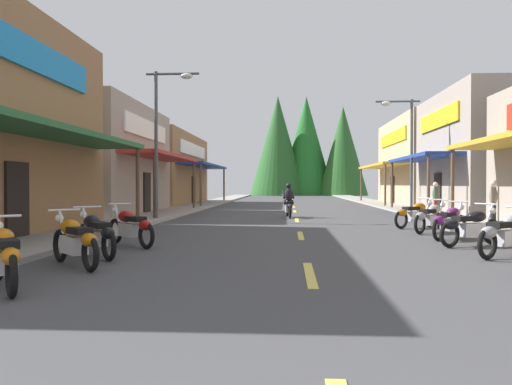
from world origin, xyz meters
The scene contains 22 objects.
ground centered at (0.00, 26.16, -0.05)m, with size 10.73×82.32×0.10m, color #424244.
sidewalk_left centered at (-6.44, 26.16, 0.06)m, with size 2.14×82.32×0.12m, color #9E9991.
sidewalk_right centered at (6.44, 26.16, 0.06)m, with size 2.14×82.32×0.12m, color #9E9991.
centerline_dashes centered at (0.00, 29.36, 0.01)m, with size 0.16×56.16×0.01m.
storefront_left_middle centered at (-11.21, 24.41, 2.74)m, with size 9.28×10.12×5.48m.
storefront_left_far centered at (-11.22, 36.97, 2.62)m, with size 9.30×13.42×5.23m.
storefront_right_far centered at (11.15, 37.97, 3.19)m, with size 9.14×12.48×6.39m.
streetlamp_left centered at (-5.42, 19.75, 4.00)m, with size 2.18×0.30×6.11m.
streetlamp_right centered at (5.41, 24.96, 3.79)m, with size 2.18×0.30×5.73m.
motorcycle_parked_right_2 centered at (4.16, 10.08, 0.49)m, with size 1.74×1.41×1.04m.
motorcycle_parked_right_3 centered at (4.07, 11.93, 0.49)m, with size 1.87×1.21×1.04m.
motorcycle_parked_right_4 centered at (4.08, 13.54, 0.49)m, with size 1.45×1.71×1.04m.
motorcycle_parked_right_5 centered at (4.07, 15.35, 0.49)m, with size 1.49×1.67×1.04m.
motorcycle_parked_right_6 centered at (4.01, 17.09, 0.49)m, with size 1.75×1.39×1.04m.
motorcycle_parked_left_0 centered at (-4.44, 6.33, 0.49)m, with size 1.35×1.78×1.04m.
motorcycle_parked_left_1 centered at (-4.25, 8.28, 0.49)m, with size 1.54×1.62×1.04m.
motorcycle_parked_left_2 centered at (-4.33, 9.53, 0.49)m, with size 1.47×1.69×1.04m.
motorcycle_parked_left_3 centered at (-4.18, 11.36, 0.49)m, with size 1.63×1.54×1.04m.
rider_cruising_lead centered at (-0.34, 22.26, 0.66)m, with size 0.61×2.14×1.57m.
pedestrian_browsing centered at (6.37, 16.41, 0.96)m, with size 0.41×0.50×1.65m.
pedestrian_waiting centered at (6.12, 22.09, 0.93)m, with size 0.37×0.54×1.61m.
treeline_backdrop centered at (2.49, 69.63, 6.44)m, with size 16.00×9.49×13.81m.
Camera 1 is at (-0.36, -0.71, 1.51)m, focal length 35.59 mm.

